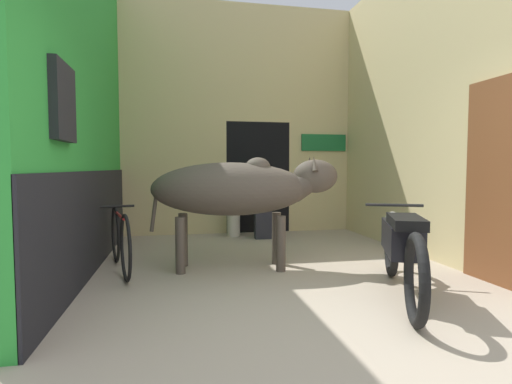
% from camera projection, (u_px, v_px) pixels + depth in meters
% --- Properties ---
extents(ground_plane, '(30.00, 30.00, 0.00)m').
position_uv_depth(ground_plane, '(342.00, 337.00, 2.81)').
color(ground_plane, tan).
extents(wall_left_shopfront, '(0.25, 4.59, 4.12)m').
position_uv_depth(wall_left_shopfront, '(83.00, 97.00, 4.50)').
color(wall_left_shopfront, green).
rests_on(wall_left_shopfront, ground_plane).
extents(wall_back_with_doorway, '(4.15, 0.93, 4.12)m').
position_uv_depth(wall_back_with_doorway, '(244.00, 141.00, 7.47)').
color(wall_back_with_doorway, '#D1BC84').
rests_on(wall_back_with_doorway, ground_plane).
extents(wall_right_with_door, '(0.22, 4.59, 4.12)m').
position_uv_depth(wall_right_with_door, '(427.00, 105.00, 5.31)').
color(wall_right_with_door, '#D1BC84').
rests_on(wall_right_with_door, ground_plane).
extents(cow, '(2.23, 0.84, 1.34)m').
position_uv_depth(cow, '(240.00, 189.00, 4.67)').
color(cow, '#4C4238').
rests_on(cow, ground_plane).
extents(motorcycle_near, '(0.94, 2.00, 0.81)m').
position_uv_depth(motorcycle_near, '(402.00, 246.00, 3.67)').
color(motorcycle_near, black).
rests_on(motorcycle_near, ground_plane).
extents(bicycle, '(0.53, 1.64, 0.73)m').
position_uv_depth(bicycle, '(120.00, 239.00, 4.60)').
color(bicycle, black).
rests_on(bicycle, ground_plane).
extents(shopkeeper_seated, '(0.39, 0.34, 1.27)m').
position_uv_depth(shopkeeper_seated, '(262.00, 198.00, 6.76)').
color(shopkeeper_seated, '#282833').
rests_on(shopkeeper_seated, ground_plane).
extents(plastic_stool, '(0.32, 0.32, 0.47)m').
position_uv_depth(plastic_stool, '(234.00, 222.00, 6.93)').
color(plastic_stool, beige).
rests_on(plastic_stool, ground_plane).
extents(bucket, '(0.26, 0.26, 0.26)m').
position_uv_depth(bucket, '(397.00, 250.00, 5.16)').
color(bucket, '#A8A8B2').
rests_on(bucket, ground_plane).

